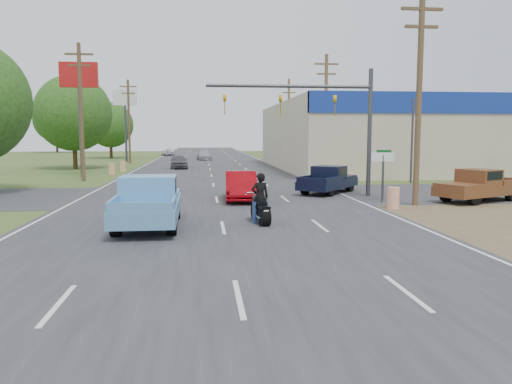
{
  "coord_description": "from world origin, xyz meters",
  "views": [
    {
      "loc": [
        -0.71,
        -9.95,
        3.36
      ],
      "look_at": [
        1.22,
        8.11,
        1.3
      ],
      "focal_mm": 35.0,
      "sensor_mm": 36.0,
      "label": 1
    }
  ],
  "objects": [
    {
      "name": "signal_mast",
      "position": [
        5.82,
        17.0,
        4.8
      ],
      "size": [
        9.12,
        0.4,
        7.0
      ],
      "color": "#3F3F44",
      "rests_on": "ground"
    },
    {
      "name": "blue_pickup",
      "position": [
        -2.71,
        8.68,
        0.95
      ],
      "size": [
        2.24,
        5.7,
        1.88
      ],
      "rotation": [
        0.0,
        0.0,
        0.01
      ],
      "color": "black",
      "rests_on": "ground"
    },
    {
      "name": "utility_pole_1",
      "position": [
        9.5,
        13.0,
        5.32
      ],
      "size": [
        2.0,
        0.28,
        10.0
      ],
      "color": "#4C3823",
      "rests_on": "ground"
    },
    {
      "name": "distant_car_grey",
      "position": [
        -3.12,
        41.5,
        0.71
      ],
      "size": [
        1.97,
        4.3,
        1.43
      ],
      "primitive_type": "imported",
      "rotation": [
        0.0,
        0.0,
        0.07
      ],
      "color": "#4F4F54",
      "rests_on": "ground"
    },
    {
      "name": "cross_road",
      "position": [
        0.0,
        18.0,
        0.01
      ],
      "size": [
        120.0,
        10.0,
        0.02
      ],
      "primitive_type": "cube",
      "color": "#2D2D30",
      "rests_on": "ground"
    },
    {
      "name": "lane_sign",
      "position": [
        8.2,
        14.0,
        1.9
      ],
      "size": [
        1.2,
        0.08,
        2.52
      ],
      "color": "#3F3F44",
      "rests_on": "ground"
    },
    {
      "name": "utility_pole_3",
      "position": [
        9.5,
        49.0,
        5.32
      ],
      "size": [
        2.0,
        0.28,
        10.0
      ],
      "color": "#4C3823",
      "rests_on": "ground"
    },
    {
      "name": "barrel_1",
      "position": [
        8.4,
        20.5,
        0.5
      ],
      "size": [
        0.56,
        0.56,
        1.0
      ],
      "primitive_type": "cylinder",
      "color": "orange",
      "rests_on": "ground"
    },
    {
      "name": "red_convertible",
      "position": [
        1.25,
        15.75,
        0.75
      ],
      "size": [
        1.75,
        4.58,
        1.49
      ],
      "primitive_type": "imported",
      "rotation": [
        0.0,
        0.0,
        -0.04
      ],
      "color": "#92060D",
      "rests_on": "ground"
    },
    {
      "name": "barrel_2",
      "position": [
        -8.5,
        34.0,
        0.5
      ],
      "size": [
        0.56,
        0.56,
        1.0
      ],
      "primitive_type": "cylinder",
      "color": "orange",
      "rests_on": "ground"
    },
    {
      "name": "tree_6",
      "position": [
        -30.0,
        95.0,
        6.51
      ],
      "size": [
        8.82,
        8.82,
        10.92
      ],
      "color": "#422D19",
      "rests_on": "ground"
    },
    {
      "name": "dirt_verge",
      "position": [
        11.0,
        10.0,
        0.01
      ],
      "size": [
        8.0,
        18.0,
        0.01
      ],
      "primitive_type": "cube",
      "color": "brown",
      "rests_on": "ground"
    },
    {
      "name": "distant_car_silver",
      "position": [
        -0.5,
        59.38,
        0.64
      ],
      "size": [
        2.31,
        4.57,
        1.27
      ],
      "primitive_type": "imported",
      "rotation": [
        0.0,
        0.0,
        0.12
      ],
      "color": "#ABACB0",
      "rests_on": "ground"
    },
    {
      "name": "navy_pickup",
      "position": [
        6.64,
        18.5,
        0.81
      ],
      "size": [
        4.43,
        4.93,
        1.6
      ],
      "rotation": [
        0.0,
        0.0,
        -0.67
      ],
      "color": "black",
      "rests_on": "ground"
    },
    {
      "name": "pole_sign_left_near",
      "position": [
        -10.5,
        32.0,
        7.17
      ],
      "size": [
        3.0,
        0.35,
        9.2
      ],
      "color": "#3F3F44",
      "rests_on": "ground"
    },
    {
      "name": "distant_car_white",
      "position": [
        -6.5,
        75.52,
        0.59
      ],
      "size": [
        2.17,
        4.31,
        1.17
      ],
      "primitive_type": "imported",
      "rotation": [
        0.0,
        0.0,
        3.09
      ],
      "color": "white",
      "rests_on": "ground"
    },
    {
      "name": "utility_pole_6",
      "position": [
        -9.5,
        52.0,
        5.32
      ],
      "size": [
        2.0,
        0.28,
        10.0
      ],
      "color": "#4C3823",
      "rests_on": "ground"
    },
    {
      "name": "brown_pickup",
      "position": [
        13.23,
        13.95,
        0.84
      ],
      "size": [
        5.35,
        3.86,
        1.66
      ],
      "rotation": [
        0.0,
        0.0,
        2.01
      ],
      "color": "black",
      "rests_on": "ground"
    },
    {
      "name": "utility_pole_2",
      "position": [
        9.5,
        31.0,
        5.32
      ],
      "size": [
        2.0,
        0.28,
        10.0
      ],
      "color": "#4C3823",
      "rests_on": "ground"
    },
    {
      "name": "tree_1",
      "position": [
        -13.5,
        42.0,
        5.57
      ],
      "size": [
        7.56,
        7.56,
        9.36
      ],
      "color": "#422D19",
      "rests_on": "ground"
    },
    {
      "name": "utility_pole_5",
      "position": [
        -9.5,
        28.0,
        5.32
      ],
      "size": [
        2.0,
        0.28,
        10.0
      ],
      "color": "#4C3823",
      "rests_on": "ground"
    },
    {
      "name": "motorcycle",
      "position": [
        1.47,
        8.77,
        0.5
      ],
      "size": [
        0.77,
        2.24,
        1.14
      ],
      "rotation": [
        0.0,
        0.0,
        0.15
      ],
      "color": "black",
      "rests_on": "ground"
    },
    {
      "name": "street_name_sign",
      "position": [
        8.8,
        15.5,
        1.61
      ],
      "size": [
        0.8,
        0.08,
        2.61
      ],
      "color": "#3F3F44",
      "rests_on": "ground"
    },
    {
      "name": "barrel_3",
      "position": [
        -8.2,
        38.0,
        0.5
      ],
      "size": [
        0.56,
        0.56,
        1.0
      ],
      "primitive_type": "cylinder",
      "color": "orange",
      "rests_on": "ground"
    },
    {
      "name": "barrel_0",
      "position": [
        8.0,
        12.0,
        0.5
      ],
      "size": [
        0.56,
        0.56,
        1.0
      ],
      "primitive_type": "cylinder",
      "color": "orange",
      "rests_on": "ground"
    },
    {
      "name": "pole_sign_left_far",
      "position": [
        -10.5,
        56.0,
        7.17
      ],
      "size": [
        3.0,
        0.35,
        9.2
      ],
      "color": "#3F3F44",
      "rests_on": "ground"
    },
    {
      "name": "ground",
      "position": [
        0.0,
        0.0,
        0.0
      ],
      "size": [
        200.0,
        200.0,
        0.0
      ],
      "primitive_type": "plane",
      "color": "#395221",
      "rests_on": "ground"
    },
    {
      "name": "main_road",
      "position": [
        0.0,
        40.0,
        0.01
      ],
      "size": [
        15.0,
        180.0,
        0.02
      ],
      "primitive_type": "cube",
      "color": "#2D2D30",
      "rests_on": "ground"
    },
    {
      "name": "tree_2",
      "position": [
        -14.2,
        66.0,
        4.95
      ],
      "size": [
        6.72,
        6.72,
        8.32
      ],
      "color": "#422D19",
      "rests_on": "ground"
    },
    {
      "name": "rider",
      "position": [
        1.46,
        8.83,
        0.92
      ],
      "size": [
        0.73,
        0.54,
        1.85
      ],
      "primitive_type": "imported",
      "rotation": [
        0.0,
        0.0,
        3.29
      ],
      "color": "black",
      "rests_on": "ground"
    },
    {
      "name": "tree_5",
      "position": [
        30.0,
        95.0,
        5.88
      ],
      "size": [
        7.98,
        7.98,
        9.88
      ],
      "color": "#422D19",
      "rests_on": "ground"
    }
  ]
}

